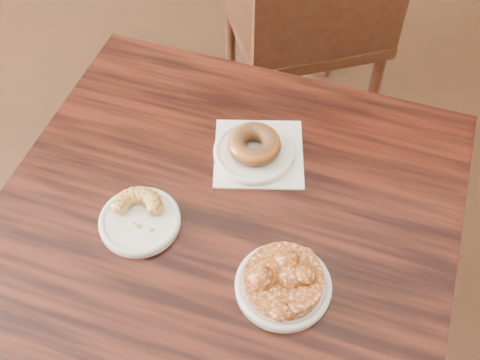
{
  "coord_description": "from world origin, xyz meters",
  "views": [
    {
      "loc": [
        0.27,
        -0.71,
        1.67
      ],
      "look_at": [
        0.25,
        -0.05,
        0.8
      ],
      "focal_mm": 45.0,
      "sensor_mm": 36.0,
      "label": 1
    }
  ],
  "objects_px": {
    "cafe_table": "(225,311)",
    "chair_far": "(303,20)",
    "glazed_donut": "(254,144)",
    "apple_fritter": "(284,278)",
    "cruller_fragment": "(138,215)"
  },
  "relations": [
    {
      "from": "glazed_donut",
      "to": "cruller_fragment",
      "type": "relative_size",
      "value": 0.98
    },
    {
      "from": "cafe_table",
      "to": "glazed_donut",
      "type": "xyz_separation_m",
      "value": [
        0.06,
        0.16,
        0.41
      ]
    },
    {
      "from": "chair_far",
      "to": "glazed_donut",
      "type": "relative_size",
      "value": 8.64
    },
    {
      "from": "apple_fritter",
      "to": "cruller_fragment",
      "type": "xyz_separation_m",
      "value": [
        -0.26,
        0.12,
        -0.01
      ]
    },
    {
      "from": "glazed_donut",
      "to": "chair_far",
      "type": "bearing_deg",
      "value": 79.4
    },
    {
      "from": "chair_far",
      "to": "glazed_donut",
      "type": "height_order",
      "value": "chair_far"
    },
    {
      "from": "cafe_table",
      "to": "apple_fritter",
      "type": "bearing_deg",
      "value": -31.7
    },
    {
      "from": "cafe_table",
      "to": "chair_far",
      "type": "bearing_deg",
      "value": 94.71
    },
    {
      "from": "apple_fritter",
      "to": "cruller_fragment",
      "type": "relative_size",
      "value": 1.66
    },
    {
      "from": "chair_far",
      "to": "apple_fritter",
      "type": "relative_size",
      "value": 5.09
    },
    {
      "from": "cruller_fragment",
      "to": "cafe_table",
      "type": "bearing_deg",
      "value": 1.84
    },
    {
      "from": "cafe_table",
      "to": "cruller_fragment",
      "type": "distance_m",
      "value": 0.43
    },
    {
      "from": "cruller_fragment",
      "to": "glazed_donut",
      "type": "bearing_deg",
      "value": 38.79
    },
    {
      "from": "apple_fritter",
      "to": "cafe_table",
      "type": "bearing_deg",
      "value": 131.33
    },
    {
      "from": "chair_far",
      "to": "glazed_donut",
      "type": "xyz_separation_m",
      "value": [
        -0.15,
        -0.81,
        0.33
      ]
    }
  ]
}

